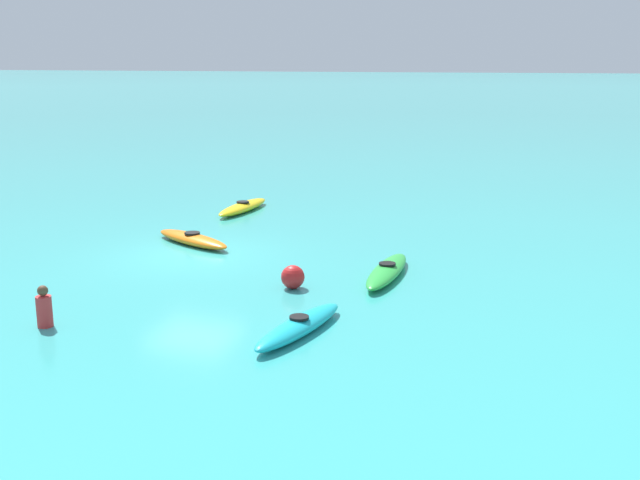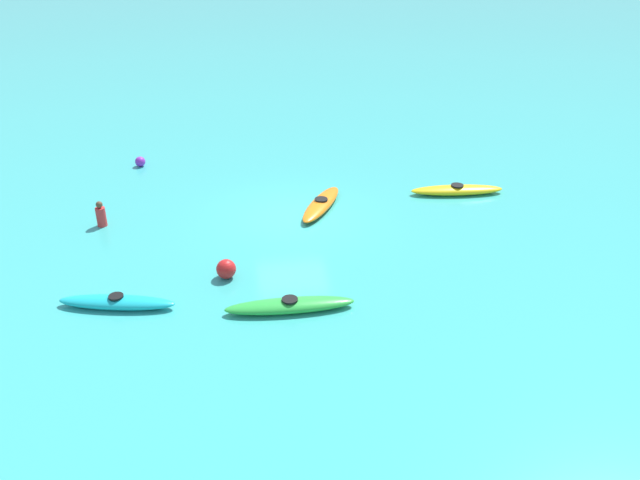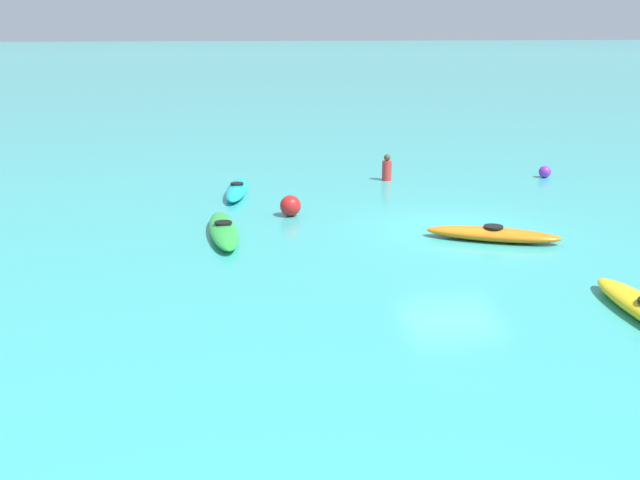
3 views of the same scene
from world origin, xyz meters
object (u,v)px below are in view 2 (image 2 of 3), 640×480
object	(u,v)px
kayak_cyan	(117,302)
kayak_green	(290,305)
kayak_orange	(321,204)
buoy_red	(226,269)
buoy_purple	(140,162)
kayak_yellow	(457,190)
person_near_shore	(101,215)

from	to	relation	value
kayak_cyan	kayak_green	bearing A→B (deg)	171.07
kayak_cyan	kayak_orange	bearing A→B (deg)	-137.82
kayak_green	buoy_red	bearing A→B (deg)	-48.91
buoy_purple	kayak_yellow	bearing A→B (deg)	160.14
kayak_green	buoy_purple	size ratio (longest dim) A/B	8.42
buoy_red	buoy_purple	world-z (taller)	buoy_red
kayak_yellow	buoy_purple	world-z (taller)	buoy_purple
buoy_purple	buoy_red	bearing A→B (deg)	110.64
buoy_purple	person_near_shore	bearing A→B (deg)	83.56
kayak_cyan	buoy_red	bearing A→B (deg)	-157.41
kayak_yellow	kayak_green	bearing A→B (deg)	45.88
kayak_cyan	buoy_purple	xyz separation A→B (m)	(0.63, -10.53, 0.04)
kayak_green	person_near_shore	distance (m)	8.23
kayak_green	buoy_red	distance (m)	2.55
kayak_cyan	buoy_purple	world-z (taller)	buoy_purple
kayak_green	buoy_purple	distance (m)	12.39
kayak_cyan	buoy_red	xyz separation A→B (m)	(-2.89, -1.20, 0.12)
kayak_orange	kayak_green	size ratio (longest dim) A/B	0.91
kayak_orange	kayak_yellow	bearing A→B (deg)	-172.96
kayak_cyan	kayak_green	xyz separation A→B (m)	(-4.56, 0.72, -0.00)
kayak_green	person_near_shore	bearing A→B (deg)	-45.14
kayak_orange	kayak_green	world-z (taller)	same
kayak_yellow	person_near_shore	size ratio (longest dim) A/B	3.91
buoy_red	person_near_shore	xyz separation A→B (m)	(4.13, -3.91, 0.10)
kayak_orange	kayak_green	bearing A→B (deg)	75.65
kayak_orange	kayak_yellow	distance (m)	5.16
kayak_orange	buoy_purple	size ratio (longest dim) A/B	7.70
kayak_cyan	kayak_green	world-z (taller)	same
kayak_cyan	kayak_orange	size ratio (longest dim) A/B	1.01
kayak_green	buoy_red	xyz separation A→B (m)	(1.67, -1.92, 0.12)
kayak_yellow	person_near_shore	world-z (taller)	person_near_shore
kayak_yellow	buoy_red	size ratio (longest dim) A/B	6.03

